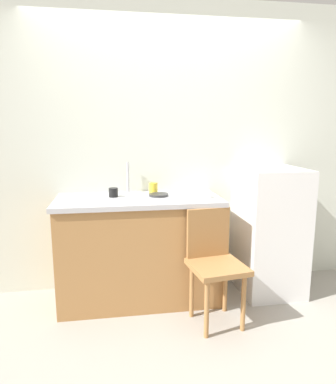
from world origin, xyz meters
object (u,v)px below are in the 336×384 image
object	(u,v)px
refrigerator	(269,230)
cup_yellow	(153,188)
hotplate	(159,195)
dish_tray	(192,194)
cup_black	(113,192)
chair	(214,260)

from	to	relation	value
refrigerator	cup_yellow	world-z (taller)	refrigerator
refrigerator	hotplate	distance (m)	1.09
refrigerator	dish_tray	xyz separation A→B (m)	(-0.75, -0.04, 0.37)
refrigerator	dish_tray	world-z (taller)	refrigerator
cup_black	chair	bearing A→B (deg)	-33.53
hotplate	cup_black	distance (m)	0.39
cup_black	hotplate	bearing A→B (deg)	-3.76
cup_black	cup_yellow	xyz separation A→B (m)	(0.36, 0.11, 0.01)
refrigerator	chair	distance (m)	0.79
chair	cup_yellow	bearing A→B (deg)	114.72
chair	cup_yellow	size ratio (longest dim) A/B	9.18
dish_tray	cup_black	xyz separation A→B (m)	(-0.67, 0.11, 0.01)
refrigerator	chair	size ratio (longest dim) A/B	1.31
refrigerator	cup_yellow	distance (m)	1.14
chair	dish_tray	distance (m)	0.61
dish_tray	hotplate	world-z (taller)	dish_tray
hotplate	cup_black	world-z (taller)	cup_black
refrigerator	hotplate	world-z (taller)	refrigerator
refrigerator	chair	bearing A→B (deg)	-146.21
chair	refrigerator	bearing A→B (deg)	25.44
hotplate	chair	bearing A→B (deg)	-52.23
dish_tray	hotplate	bearing A→B (deg)	164.16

